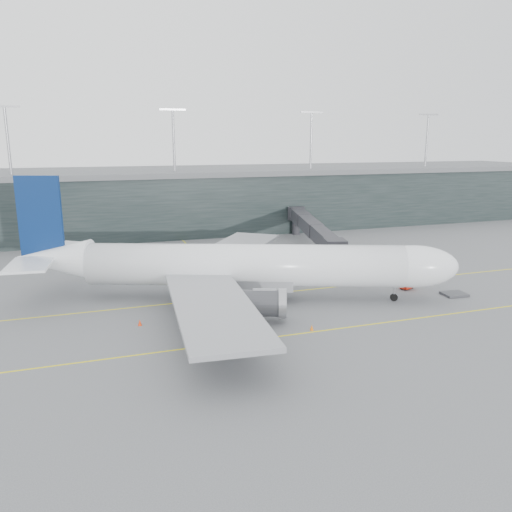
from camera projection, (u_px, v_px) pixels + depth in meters
name	position (u px, v px, depth m)	size (l,w,h in m)	color
ground	(199.00, 292.00, 74.98)	(320.00, 320.00, 0.00)	#525257
taxiline_a	(205.00, 300.00, 71.28)	(160.00, 0.25, 0.02)	yellow
taxiline_b	(237.00, 342.00, 56.51)	(160.00, 0.25, 0.02)	yellow
taxiline_lead_main	(202.00, 260.00, 94.99)	(0.25, 60.00, 0.02)	yellow
terminal	(150.00, 200.00, 126.79)	(240.00, 36.00, 29.00)	black
main_aircraft	(242.00, 266.00, 70.56)	(60.61, 55.95, 17.60)	white
jet_bridge	(301.00, 225.00, 104.06)	(13.78, 44.35, 6.71)	#2B2A2F
gse_cart	(407.00, 284.00, 76.53)	(2.50, 2.08, 1.46)	#AE1B0C
baggage_dolly	(454.00, 294.00, 73.49)	(3.37, 2.70, 0.34)	#393A3E
uld_a	(162.00, 273.00, 82.68)	(1.79, 1.44, 1.61)	#3B3C40
uld_b	(164.00, 271.00, 83.48)	(2.10, 1.81, 1.68)	#3B3C40
uld_c	(177.00, 270.00, 84.43)	(1.99, 1.62, 1.75)	#3B3C40
cone_nose	(421.00, 278.00, 81.62)	(0.49, 0.49, 0.78)	#E95A0C
cone_wing_stbd	(312.00, 328.00, 59.94)	(0.43, 0.43, 0.69)	orange
cone_wing_port	(226.00, 266.00, 89.07)	(0.49, 0.49, 0.78)	orange
cone_tail	(140.00, 323.00, 61.48)	(0.48, 0.48, 0.76)	#FA380D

